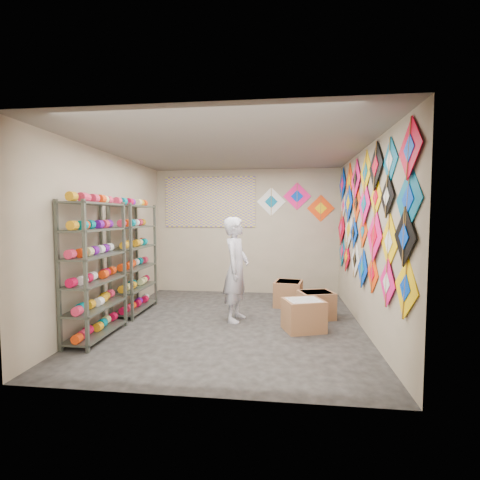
# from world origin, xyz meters

# --- Properties ---
(ground) EXTENTS (4.50, 4.50, 0.00)m
(ground) POSITION_xyz_m (0.00, 0.00, 0.00)
(ground) COLOR black
(room_walls) EXTENTS (4.50, 4.50, 4.50)m
(room_walls) POSITION_xyz_m (0.00, 0.00, 1.64)
(room_walls) COLOR tan
(room_walls) RESTS_ON ground
(shelf_rack_front) EXTENTS (0.40, 1.10, 1.90)m
(shelf_rack_front) POSITION_xyz_m (-1.78, -0.85, 0.95)
(shelf_rack_front) COLOR #4C5147
(shelf_rack_front) RESTS_ON ground
(shelf_rack_back) EXTENTS (0.40, 1.10, 1.90)m
(shelf_rack_back) POSITION_xyz_m (-1.78, 0.45, 0.95)
(shelf_rack_back) COLOR #4C5147
(shelf_rack_back) RESTS_ON ground
(string_spools) EXTENTS (0.12, 2.36, 0.12)m
(string_spools) POSITION_xyz_m (-1.78, -0.20, 1.05)
(string_spools) COLOR #E22A4D
(string_spools) RESTS_ON ground
(kite_wall_display) EXTENTS (0.06, 4.33, 2.04)m
(kite_wall_display) POSITION_xyz_m (1.98, 0.05, 1.68)
(kite_wall_display) COLOR yellow
(kite_wall_display) RESTS_ON room_walls
(back_wall_kites) EXTENTS (1.65, 0.02, 0.84)m
(back_wall_kites) POSITION_xyz_m (1.06, 2.24, 1.99)
(back_wall_kites) COLOR silver
(back_wall_kites) RESTS_ON room_walls
(poster) EXTENTS (2.00, 0.01, 1.10)m
(poster) POSITION_xyz_m (-0.80, 2.23, 2.00)
(poster) COLOR #5F479B
(poster) RESTS_ON room_walls
(shopkeeper) EXTENTS (0.75, 0.61, 1.68)m
(shopkeeper) POSITION_xyz_m (0.05, 0.17, 0.84)
(shopkeeper) COLOR silver
(shopkeeper) RESTS_ON ground
(carton_a) EXTENTS (0.67, 0.61, 0.46)m
(carton_a) POSITION_xyz_m (1.11, -0.21, 0.23)
(carton_a) COLOR #9B6B43
(carton_a) RESTS_ON ground
(carton_b) EXTENTS (0.65, 0.58, 0.44)m
(carton_b) POSITION_xyz_m (1.35, 0.45, 0.22)
(carton_b) COLOR #9B6B43
(carton_b) RESTS_ON ground
(carton_c) EXTENTS (0.57, 0.61, 0.47)m
(carton_c) POSITION_xyz_m (0.91, 1.19, 0.23)
(carton_c) COLOR #9B6B43
(carton_c) RESTS_ON ground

